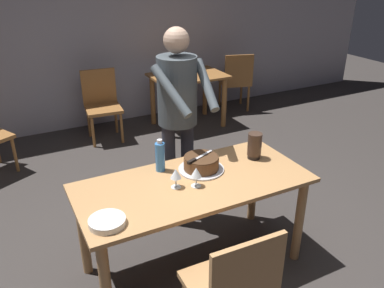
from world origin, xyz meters
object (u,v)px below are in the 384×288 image
(person_cutting_cake, at_px, (178,109))
(water_bottle, at_px, (160,156))
(main_dining_table, at_px, (194,195))
(wine_glass_near, at_px, (196,173))
(chair_near_side, at_px, (233,287))
(background_chair_2, at_px, (102,102))
(cake_knife, at_px, (195,159))
(plate_stack, at_px, (107,222))
(background_chair_1, at_px, (236,80))
(cake_on_platter, at_px, (201,164))
(background_table, at_px, (188,86))
(hurricane_lamp, at_px, (255,146))
(wine_glass_far, at_px, (176,174))

(person_cutting_cake, bearing_deg, water_bottle, -132.67)
(main_dining_table, distance_m, person_cutting_cake, 0.75)
(wine_glass_near, bearing_deg, water_bottle, 112.06)
(wine_glass_near, bearing_deg, chair_near_side, -100.22)
(chair_near_side, xyz_separation_m, background_chair_2, (0.20, 3.47, 0.00))
(person_cutting_cake, bearing_deg, cake_knife, -101.52)
(plate_stack, xyz_separation_m, person_cutting_cake, (0.84, 0.80, 0.31))
(water_bottle, bearing_deg, chair_near_side, -89.69)
(main_dining_table, height_order, chair_near_side, chair_near_side)
(cake_knife, distance_m, background_chair_1, 3.49)
(cake_knife, height_order, wine_glass_near, wine_glass_near)
(cake_on_platter, distance_m, background_chair_1, 3.42)
(main_dining_table, relative_size, background_table, 1.66)
(wine_glass_near, bearing_deg, background_table, 64.46)
(wine_glass_near, height_order, hurricane_lamp, hurricane_lamp)
(main_dining_table, height_order, cake_knife, cake_knife)
(main_dining_table, height_order, wine_glass_near, wine_glass_near)
(chair_near_side, bearing_deg, background_table, 67.38)
(hurricane_lamp, distance_m, background_chair_1, 3.19)
(water_bottle, bearing_deg, cake_on_platter, -26.05)
(cake_knife, xyz_separation_m, background_table, (1.20, 2.50, -0.29))
(person_cutting_cake, height_order, background_chair_1, person_cutting_cake)
(water_bottle, bearing_deg, background_chair_2, 85.15)
(chair_near_side, bearing_deg, background_chair_2, 86.65)
(wine_glass_far, height_order, background_table, wine_glass_far)
(person_cutting_cake, height_order, background_table, person_cutting_cake)
(cake_on_platter, bearing_deg, wine_glass_near, -127.03)
(background_table, distance_m, background_chair_1, 0.98)
(cake_knife, bearing_deg, background_table, 64.44)
(hurricane_lamp, distance_m, background_chair_2, 2.68)
(main_dining_table, height_order, hurricane_lamp, hurricane_lamp)
(cake_knife, xyz_separation_m, hurricane_lamp, (0.53, 0.01, -0.01))
(main_dining_table, bearing_deg, wine_glass_near, -102.92)
(wine_glass_near, height_order, background_chair_1, background_chair_1)
(main_dining_table, distance_m, background_table, 2.89)
(cake_knife, height_order, person_cutting_cake, person_cutting_cake)
(plate_stack, relative_size, background_chair_1, 0.24)
(chair_near_side, bearing_deg, plate_stack, 135.09)
(wine_glass_far, height_order, water_bottle, water_bottle)
(hurricane_lamp, bearing_deg, background_table, 74.96)
(wine_glass_near, distance_m, background_chair_1, 3.66)
(hurricane_lamp, bearing_deg, water_bottle, 168.37)
(cake_knife, height_order, water_bottle, water_bottle)
(main_dining_table, bearing_deg, cake_on_platter, 44.26)
(plate_stack, xyz_separation_m, water_bottle, (0.54, 0.47, 0.09))
(wine_glass_far, xyz_separation_m, hurricane_lamp, (0.73, 0.12, 0.00))
(plate_stack, distance_m, person_cutting_cake, 1.20)
(main_dining_table, height_order, water_bottle, water_bottle)
(cake_on_platter, height_order, background_table, cake_on_platter)
(background_chair_2, bearing_deg, wine_glass_far, -94.37)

